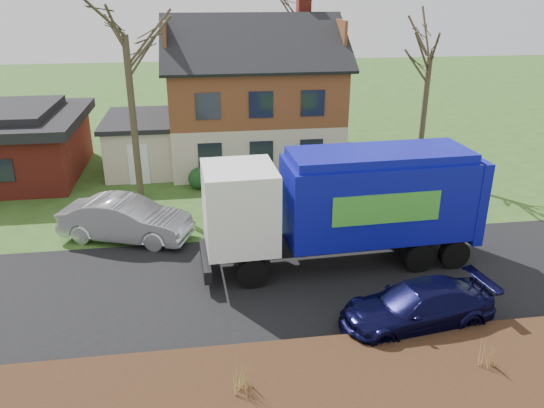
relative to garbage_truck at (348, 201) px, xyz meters
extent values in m
plane|color=#2B4C19|center=(-3.93, -1.10, -2.42)|extent=(120.00, 120.00, 0.00)
cube|color=black|center=(-3.93, -1.10, -2.41)|extent=(80.00, 7.00, 0.02)
cube|color=black|center=(-3.93, -6.40, -2.27)|extent=(80.00, 3.50, 0.30)
cube|color=beige|center=(-1.93, 12.90, -1.07)|extent=(9.00, 7.50, 2.70)
cube|color=#5F2E1B|center=(-1.93, 12.90, 1.68)|extent=(9.00, 7.50, 2.80)
cube|color=maroon|center=(1.07, 13.90, 6.04)|extent=(0.70, 0.90, 1.60)
cube|color=beige|center=(-8.13, 12.40, -1.12)|extent=(3.50, 5.50, 2.60)
cube|color=black|center=(-8.13, 12.40, 0.30)|extent=(3.90, 5.90, 0.24)
cylinder|color=black|center=(-3.53, -1.24, -1.88)|extent=(1.09, 0.41, 1.08)
cylinder|color=black|center=(-3.62, 0.94, -1.88)|extent=(1.09, 0.41, 1.08)
cylinder|color=black|center=(2.37, -0.99, -1.88)|extent=(1.09, 0.41, 1.08)
cylinder|color=black|center=(2.28, 1.18, -1.88)|extent=(1.09, 0.41, 1.08)
cylinder|color=black|center=(3.72, -0.93, -1.88)|extent=(1.09, 0.41, 1.08)
cylinder|color=black|center=(3.63, 1.24, -1.88)|extent=(1.09, 0.41, 1.08)
cube|color=black|center=(0.05, 0.00, -1.54)|extent=(8.95, 1.61, 0.36)
cube|color=white|center=(-3.83, -0.16, 0.07)|extent=(2.49, 2.69, 2.80)
cube|color=black|center=(-4.97, -0.21, 0.22)|extent=(0.18, 2.28, 0.93)
cube|color=black|center=(-5.07, -0.21, -1.85)|extent=(0.37, 2.60, 0.47)
cube|color=#0C0F92|center=(1.03, 0.04, 0.07)|extent=(6.63, 2.86, 2.80)
cube|color=#0C0F92|center=(1.03, 0.04, 1.62)|extent=(6.30, 2.54, 0.31)
cube|color=#0C0F92|center=(4.40, 0.18, -0.04)|extent=(0.47, 2.65, 3.00)
cube|color=green|center=(0.93, -1.28, 0.17)|extent=(3.73, 0.20, 1.04)
cube|color=green|center=(0.82, 1.35, 0.17)|extent=(3.73, 0.20, 1.04)
imported|color=#B5B7BE|center=(-8.09, 3.12, -1.57)|extent=(5.46, 3.42, 1.70)
imported|color=black|center=(0.98, -4.15, -1.74)|extent=(4.86, 2.54, 1.35)
cylinder|color=#413927|center=(-7.92, 7.44, 1.33)|extent=(0.31, 0.31, 7.50)
cylinder|color=#46392A|center=(6.48, 8.92, 0.67)|extent=(0.28, 0.28, 6.18)
cylinder|color=#392B22|center=(1.91, 19.57, 1.50)|extent=(0.30, 0.30, 7.84)
cone|color=tan|center=(-4.35, -6.48, -1.64)|extent=(0.04, 0.04, 0.96)
cone|color=tan|center=(-4.51, -6.48, -1.64)|extent=(0.04, 0.04, 0.96)
cone|color=tan|center=(-4.20, -6.48, -1.64)|extent=(0.04, 0.04, 0.96)
cone|color=tan|center=(-4.35, -6.36, -1.64)|extent=(0.04, 0.04, 0.96)
cone|color=tan|center=(-4.35, -6.61, -1.64)|extent=(0.04, 0.04, 0.96)
cone|color=tan|center=(1.97, -6.46, -1.71)|extent=(0.04, 0.04, 0.82)
cone|color=tan|center=(1.82, -6.46, -1.71)|extent=(0.04, 0.04, 0.82)
cone|color=tan|center=(2.11, -6.46, -1.71)|extent=(0.04, 0.04, 0.82)
cone|color=tan|center=(1.97, -6.35, -1.71)|extent=(0.04, 0.04, 0.82)
cone|color=tan|center=(1.97, -6.58, -1.71)|extent=(0.04, 0.04, 0.82)
camera|label=1|loc=(-5.12, -16.63, 6.91)|focal=35.00mm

